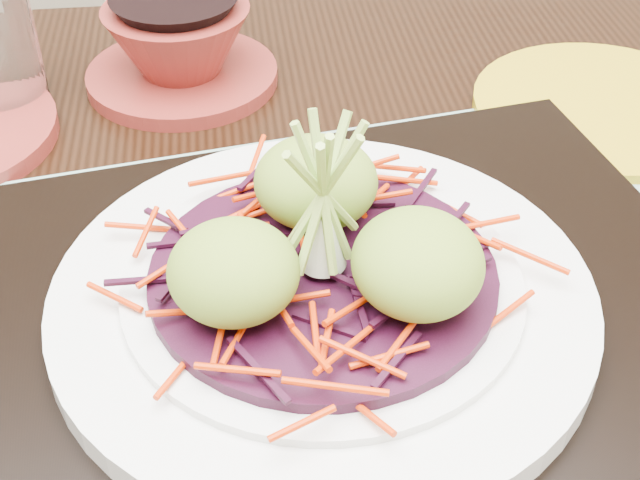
{
  "coord_description": "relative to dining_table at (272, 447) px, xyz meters",
  "views": [
    {
      "loc": [
        0.08,
        -0.34,
        1.18
      ],
      "look_at": [
        0.11,
        0.03,
        0.88
      ],
      "focal_mm": 50.0,
      "sensor_mm": 36.0,
      "label": 1
    }
  ],
  "objects": [
    {
      "name": "dining_table",
      "position": [
        0.0,
        0.0,
        0.0
      ],
      "size": [
        1.36,
        0.94,
        0.82
      ],
      "rotation": [
        0.0,
        0.0,
        0.05
      ],
      "color": "black",
      "rests_on": "ground"
    },
    {
      "name": "placemat",
      "position": [
        0.03,
        -0.01,
        0.11
      ],
      "size": [
        0.58,
        0.5,
        0.0
      ],
      "primitive_type": "cube",
      "rotation": [
        0.0,
        0.0,
        0.21
      ],
      "color": "gray",
      "rests_on": "dining_table"
    },
    {
      "name": "serving_tray",
      "position": [
        0.03,
        -0.01,
        0.12
      ],
      "size": [
        0.5,
        0.42,
        0.02
      ],
      "primitive_type": "cube",
      "rotation": [
        0.0,
        0.0,
        0.21
      ],
      "color": "black",
      "rests_on": "placemat"
    },
    {
      "name": "white_plate",
      "position": [
        0.03,
        -0.01,
        0.14
      ],
      "size": [
        0.29,
        0.29,
        0.02
      ],
      "color": "silver",
      "rests_on": "serving_tray"
    },
    {
      "name": "cabbage_bed",
      "position": [
        0.03,
        -0.01,
        0.16
      ],
      "size": [
        0.18,
        0.18,
        0.01
      ],
      "primitive_type": "cylinder",
      "color": "black",
      "rests_on": "white_plate"
    },
    {
      "name": "carrot_julienne",
      "position": [
        0.03,
        -0.01,
        0.17
      ],
      "size": [
        0.22,
        0.22,
        0.01
      ],
      "primitive_type": null,
      "color": "red",
      "rests_on": "cabbage_bed"
    },
    {
      "name": "guacamole_scoops",
      "position": [
        0.03,
        -0.01,
        0.18
      ],
      "size": [
        0.16,
        0.14,
        0.05
      ],
      "color": "olive",
      "rests_on": "cabbage_bed"
    },
    {
      "name": "scallion_garnish",
      "position": [
        0.03,
        -0.01,
        0.2
      ],
      "size": [
        0.07,
        0.07,
        0.1
      ],
      "primitive_type": null,
      "color": "#91B548",
      "rests_on": "cabbage_bed"
    },
    {
      "name": "terracotta_bowl_set",
      "position": [
        -0.06,
        0.28,
        0.14
      ],
      "size": [
        0.18,
        0.18,
        0.06
      ],
      "rotation": [
        0.0,
        0.0,
        -0.19
      ],
      "color": "maroon",
      "rests_on": "dining_table"
    },
    {
      "name": "yellow_plate",
      "position": [
        0.26,
        0.21,
        0.11
      ],
      "size": [
        0.2,
        0.2,
        0.01
      ],
      "primitive_type": "cylinder",
      "rotation": [
        0.0,
        0.0,
        0.01
      ],
      "color": "#B39313",
      "rests_on": "dining_table"
    }
  ]
}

